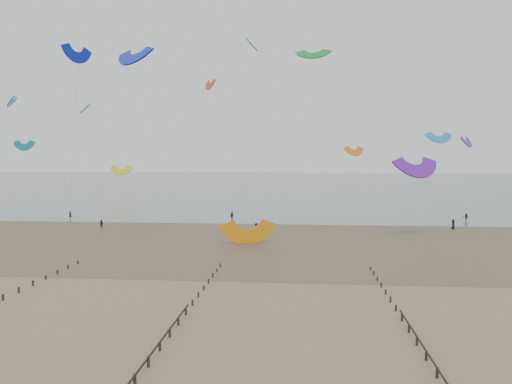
{
  "coord_description": "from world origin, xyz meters",
  "views": [
    {
      "loc": [
        13.61,
        -47.23,
        13.52
      ],
      "look_at": [
        6.94,
        28.0,
        8.0
      ],
      "focal_mm": 35.0,
      "sensor_mm": 36.0,
      "label": 1
    }
  ],
  "objects": [
    {
      "name": "kites_airborne",
      "position": [
        -3.36,
        86.88,
        22.1
      ],
      "size": [
        232.63,
        113.12,
        38.59
      ],
      "color": "#091CCF",
      "rests_on": "ground"
    },
    {
      "name": "kitesurfers",
      "position": [
        22.15,
        48.31,
        0.87
      ],
      "size": [
        109.24,
        21.33,
        1.9
      ],
      "color": "black",
      "rests_on": "ground"
    },
    {
      "name": "sea_and_shore",
      "position": [
        -4.08,
        34.4,
        0.01
      ],
      "size": [
        500.0,
        665.0,
        0.03
      ],
      "color": "#475654",
      "rests_on": "ground"
    },
    {
      "name": "grounded_kite",
      "position": [
        5.68,
        28.83,
        0.0
      ],
      "size": [
        8.96,
        8.03,
        4.06
      ],
      "primitive_type": null,
      "rotation": [
        1.54,
        0.0,
        0.37
      ],
      "color": "orange",
      "rests_on": "ground"
    },
    {
      "name": "ground",
      "position": [
        0.0,
        0.0,
        0.0
      ],
      "size": [
        500.0,
        500.0,
        0.0
      ],
      "primitive_type": "plane",
      "color": "brown",
      "rests_on": "ground"
    },
    {
      "name": "groynes",
      "position": [
        4.0,
        -19.05,
        0.47
      ],
      "size": [
        72.16,
        50.16,
        1.0
      ],
      "color": "black",
      "rests_on": "ground"
    }
  ]
}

